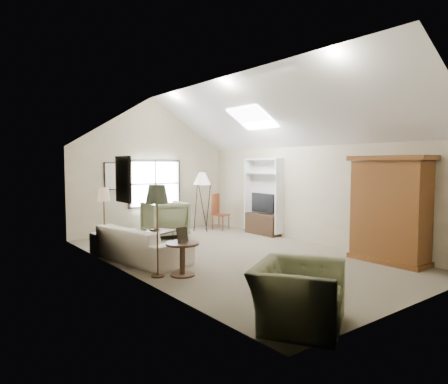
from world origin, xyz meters
TOP-DOWN VIEW (x-y plane):
  - room_shell at (0.00, 0.00)m, footprint 5.01×8.01m
  - window at (0.10, 3.96)m, footprint 1.72×0.08m
  - skylight at (1.30, 0.90)m, footprint 0.80×1.20m
  - wall_art at (-1.88, 1.94)m, footprint 1.97×3.71m
  - armoire at (2.18, -2.40)m, footprint 0.60×1.50m
  - tv_alcove at (2.34, 1.60)m, footprint 0.32×1.30m
  - media_console at (2.32, 1.60)m, footprint 0.34×1.18m
  - tv_panel at (2.32, 1.60)m, footprint 0.05×0.90m
  - sofa at (-1.87, 0.93)m, footprint 1.38×2.57m
  - armchair_near at (-1.79, -3.48)m, footprint 1.57×1.52m
  - armchair_far at (-0.12, 2.97)m, footprint 1.19×1.22m
  - coffee_table at (-1.31, 1.28)m, footprint 1.12×0.89m
  - bowl at (-1.31, 1.28)m, footprint 0.31×0.31m
  - side_table at (-1.77, -0.67)m, footprint 0.71×0.71m
  - side_chair at (1.91, 3.07)m, footprint 0.56×0.56m
  - tripod_lamp at (1.21, 3.07)m, footprint 0.69×0.69m
  - dark_lamp at (-2.17, -0.47)m, footprint 0.47×0.47m
  - tan_lamp at (-2.17, 2.13)m, footprint 0.36×0.36m

SIDE VIEW (x-z plane):
  - coffee_table at x=-1.31m, z-range 0.00..0.50m
  - media_console at x=2.32m, z-range 0.00..0.60m
  - side_table at x=-1.77m, z-range 0.00..0.61m
  - sofa at x=-1.87m, z-range 0.00..0.71m
  - armchair_near at x=-1.79m, z-range 0.00..0.78m
  - armchair_far at x=-0.12m, z-range 0.00..1.00m
  - bowl at x=-1.31m, z-range 0.50..0.56m
  - side_chair at x=1.91m, z-range 0.00..1.11m
  - tan_lamp at x=-2.17m, z-range 0.00..1.53m
  - dark_lamp at x=-2.17m, z-range 0.00..1.70m
  - tripod_lamp at x=1.21m, z-range 0.00..1.82m
  - tv_panel at x=2.32m, z-range 0.65..1.20m
  - armoire at x=2.18m, z-range 0.00..2.20m
  - tv_alcove at x=2.34m, z-range 0.10..2.20m
  - window at x=0.10m, z-range 0.74..2.16m
  - wall_art at x=-1.88m, z-range 1.29..2.17m
  - room_shell at x=0.00m, z-range 1.21..5.21m
  - skylight at x=1.30m, z-range 2.96..3.48m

